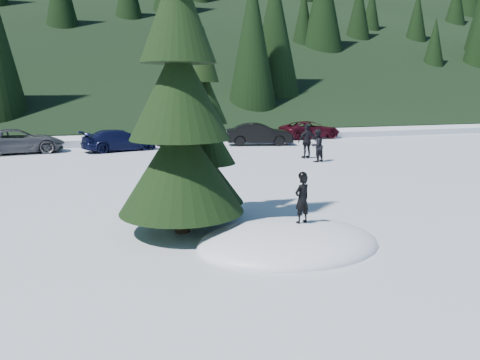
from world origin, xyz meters
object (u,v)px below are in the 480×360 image
object	(u,v)px
car_2	(18,141)
car_5	(259,134)
spruce_tall	(179,103)
car_6	(310,130)
child_skier	(302,199)
adult_1	(307,141)
car_4	(179,135)
spruce_short	(205,144)
adult_0	(317,146)
car_3	(119,140)

from	to	relation	value
car_2	car_5	bearing A→B (deg)	-101.47
spruce_tall	car_6	world-z (taller)	spruce_tall
child_skier	car_5	bearing A→B (deg)	-125.80
adult_1	car_4	bearing A→B (deg)	-63.79
spruce_short	car_5	xyz separation A→B (m)	(7.95, 16.32, -1.37)
spruce_tall	child_skier	bearing A→B (deg)	-33.29
spruce_short	car_5	size ratio (longest dim) A/B	1.21
adult_0	car_3	world-z (taller)	adult_0
adult_1	car_3	distance (m)	11.42
car_3	car_4	xyz separation A→B (m)	(4.12, 2.29, -0.00)
adult_1	adult_0	bearing A→B (deg)	80.72
spruce_tall	car_2	xyz separation A→B (m)	(-5.92, 18.30, -2.61)
spruce_short	adult_1	xyz separation A→B (m)	(8.15, 9.68, -1.17)
car_6	adult_0	bearing A→B (deg)	150.17
car_2	child_skier	bearing A→B (deg)	-166.19
spruce_short	adult_1	distance (m)	12.71
child_skier	adult_0	world-z (taller)	adult_0
spruce_tall	car_3	world-z (taller)	spruce_tall
car_3	adult_0	bearing A→B (deg)	-144.80
spruce_short	car_2	bearing A→B (deg)	112.27
spruce_tall	car_5	size ratio (longest dim) A/B	1.94
child_skier	car_6	size ratio (longest dim) A/B	0.25
spruce_tall	adult_0	world-z (taller)	spruce_tall
car_4	spruce_tall	bearing A→B (deg)	151.86
adult_0	car_4	size ratio (longest dim) A/B	0.44
adult_0	child_skier	bearing A→B (deg)	35.49
child_skier	car_5	world-z (taller)	child_skier
adult_0	adult_1	bearing A→B (deg)	-119.86
spruce_tall	car_4	distance (m)	20.45
car_4	car_5	size ratio (longest dim) A/B	0.85
adult_0	adult_1	world-z (taller)	adult_1
adult_0	adult_1	xyz separation A→B (m)	(0.11, 1.32, 0.10)
adult_1	car_6	size ratio (longest dim) A/B	0.39
car_2	car_6	xyz separation A→B (m)	(20.10, 2.31, -0.06)
spruce_short	adult_0	bearing A→B (deg)	46.12
car_3	child_skier	bearing A→B (deg)	173.74
car_6	adult_1	bearing A→B (deg)	147.69
spruce_short	car_6	distance (m)	23.34
spruce_tall	car_6	xyz separation A→B (m)	(14.18, 20.61, -2.66)
adult_1	car_3	xyz separation A→B (m)	(-9.36, 6.53, -0.29)
child_skier	car_2	distance (m)	21.73
child_skier	car_6	bearing A→B (deg)	-135.13
spruce_short	car_2	distance (m)	18.32
car_2	car_3	world-z (taller)	car_2
spruce_tall	adult_1	distance (m)	14.57
spruce_short	car_2	size ratio (longest dim) A/B	1.05
adult_0	adult_1	size ratio (longest dim) A/B	0.90
car_5	car_6	xyz separation A→B (m)	(5.23, 2.89, -0.07)
car_3	car_4	world-z (taller)	car_3
spruce_tall	car_3	bearing A→B (deg)	90.68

